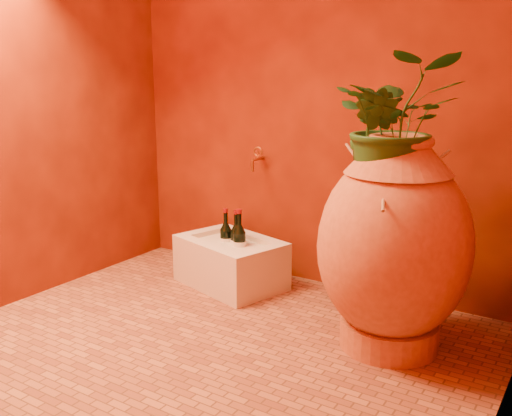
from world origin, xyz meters
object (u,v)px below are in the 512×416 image
Objects in this scene: wine_bottle_a at (239,244)px; wine_bottle_c at (226,240)px; amphora at (394,245)px; wall_tap at (257,158)px; stone_basin at (231,263)px; wine_bottle_b at (236,242)px.

wine_bottle_a is 0.13m from wine_bottle_c.
wine_bottle_c is at bearing 166.13° from amphora.
amphora is 3.29× the size of wine_bottle_c.
stone_basin is at bearing -93.59° from wall_tap.
amphora reaches higher than wine_bottle_b.
wine_bottle_a is 2.21× the size of wall_tap.
wine_bottle_a reaches higher than wine_bottle_b.
amphora is 6.81× the size of wall_tap.
wine_bottle_c is (-1.14, 0.28, -0.23)m from amphora.
wine_bottle_a is 0.55m from wall_tap.
wine_bottle_b is at bearing -89.42° from wall_tap.
wine_bottle_a is (-1.02, 0.24, -0.22)m from amphora.
wall_tap is at bearing 90.58° from wine_bottle_b.
wall_tap is at bearing 86.41° from stone_basin.
wall_tap is (0.02, 0.27, 0.61)m from stone_basin.
stone_basin is at bearing 176.40° from wine_bottle_a.
stone_basin is 4.86× the size of wall_tap.
wine_bottle_a is at bearing 166.58° from amphora.
amphora is 1.17m from stone_basin.
wall_tap is (0.08, 0.23, 0.48)m from wine_bottle_c.
wine_bottle_b is 1.00× the size of wine_bottle_c.
wine_bottle_c is at bearing 149.11° from stone_basin.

